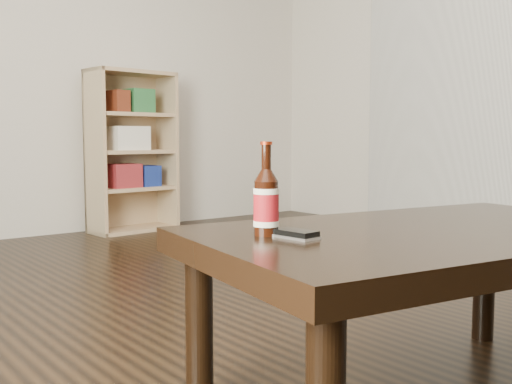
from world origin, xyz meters
TOP-DOWN VIEW (x-y plane):
  - floor at (0.00, 0.00)m, footprint 5.00×6.00m
  - wall_back at (0.00, 3.01)m, footprint 5.00×0.02m
  - chimney_breast at (2.35, 1.20)m, footprint 0.30×1.20m
  - bookshelf at (0.75, 2.82)m, footprint 0.65×0.33m
  - coffee_table at (0.03, -0.29)m, footprint 1.30×0.89m
  - beer_bottle at (-0.36, -0.11)m, footprint 0.07×0.07m
  - phone at (-0.34, -0.18)m, footprint 0.07×0.11m

SIDE VIEW (x-z plane):
  - floor at x=0.00m, z-range -0.01..0.00m
  - coffee_table at x=0.03m, z-range 0.17..0.62m
  - phone at x=-0.34m, z-range 0.45..0.47m
  - beer_bottle at x=-0.36m, z-range 0.42..0.64m
  - bookshelf at x=0.75m, z-range 0.02..1.18m
  - wall_back at x=0.00m, z-range 0.00..2.70m
  - chimney_breast at x=2.35m, z-range 0.00..2.70m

